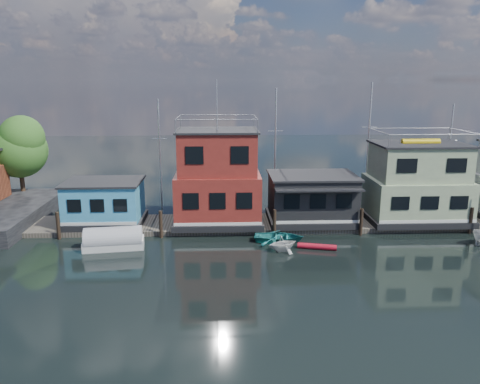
{
  "coord_description": "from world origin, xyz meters",
  "views": [
    {
      "loc": [
        -8.21,
        -26.28,
        12.2
      ],
      "look_at": [
        -6.63,
        12.0,
        3.0
      ],
      "focal_mm": 35.0,
      "sensor_mm": 36.0,
      "label": 1
    }
  ],
  "objects_px": {
    "houseboat_red": "(218,179)",
    "houseboat_green": "(417,184)",
    "houseboat_blue": "(105,203)",
    "dinghy_teal": "(279,237)",
    "dinghy_white": "(283,243)",
    "red_kayak": "(317,247)",
    "tarp_runabout": "(114,240)",
    "houseboat_dark": "(312,198)"
  },
  "relations": [
    {
      "from": "houseboat_green",
      "to": "red_kayak",
      "type": "height_order",
      "value": "houseboat_green"
    },
    {
      "from": "houseboat_blue",
      "to": "houseboat_dark",
      "type": "relative_size",
      "value": 0.86
    },
    {
      "from": "houseboat_red",
      "to": "tarp_runabout",
      "type": "distance_m",
      "value": 9.88
    },
    {
      "from": "houseboat_red",
      "to": "dinghy_teal",
      "type": "distance_m",
      "value": 7.31
    },
    {
      "from": "tarp_runabout",
      "to": "red_kayak",
      "type": "xyz_separation_m",
      "value": [
        15.05,
        -0.78,
        -0.45
      ]
    },
    {
      "from": "houseboat_red",
      "to": "houseboat_green",
      "type": "xyz_separation_m",
      "value": [
        17.0,
        0.0,
        -0.55
      ]
    },
    {
      "from": "houseboat_blue",
      "to": "dinghy_white",
      "type": "relative_size",
      "value": 2.78
    },
    {
      "from": "houseboat_blue",
      "to": "houseboat_green",
      "type": "xyz_separation_m",
      "value": [
        26.5,
        0.0,
        1.34
      ]
    },
    {
      "from": "dinghy_white",
      "to": "red_kayak",
      "type": "bearing_deg",
      "value": -106.92
    },
    {
      "from": "houseboat_red",
      "to": "houseboat_dark",
      "type": "distance_m",
      "value": 8.18
    },
    {
      "from": "red_kayak",
      "to": "houseboat_red",
      "type": "bearing_deg",
      "value": 155.47
    },
    {
      "from": "houseboat_red",
      "to": "red_kayak",
      "type": "height_order",
      "value": "houseboat_red"
    },
    {
      "from": "houseboat_red",
      "to": "dinghy_white",
      "type": "relative_size",
      "value": 5.15
    },
    {
      "from": "houseboat_blue",
      "to": "dinghy_teal",
      "type": "height_order",
      "value": "houseboat_blue"
    },
    {
      "from": "houseboat_red",
      "to": "tarp_runabout",
      "type": "xyz_separation_m",
      "value": [
        -7.72,
        -5.11,
        -3.44
      ]
    },
    {
      "from": "dinghy_teal",
      "to": "dinghy_white",
      "type": "relative_size",
      "value": 1.65
    },
    {
      "from": "dinghy_teal",
      "to": "houseboat_dark",
      "type": "bearing_deg",
      "value": -31.25
    },
    {
      "from": "houseboat_green",
      "to": "red_kayak",
      "type": "bearing_deg",
      "value": -148.63
    },
    {
      "from": "tarp_runabout",
      "to": "red_kayak",
      "type": "bearing_deg",
      "value": -10.33
    },
    {
      "from": "houseboat_dark",
      "to": "dinghy_teal",
      "type": "height_order",
      "value": "houseboat_dark"
    },
    {
      "from": "houseboat_dark",
      "to": "dinghy_teal",
      "type": "xyz_separation_m",
      "value": [
        -3.3,
        -4.17,
        -2.02
      ]
    },
    {
      "from": "dinghy_teal",
      "to": "dinghy_white",
      "type": "xyz_separation_m",
      "value": [
        0.02,
        -1.97,
        0.21
      ]
    },
    {
      "from": "tarp_runabout",
      "to": "dinghy_white",
      "type": "height_order",
      "value": "tarp_runabout"
    },
    {
      "from": "houseboat_green",
      "to": "red_kayak",
      "type": "xyz_separation_m",
      "value": [
        -9.67,
        -5.89,
        -3.34
      ]
    },
    {
      "from": "houseboat_dark",
      "to": "houseboat_green",
      "type": "distance_m",
      "value": 9.07
    },
    {
      "from": "red_kayak",
      "to": "tarp_runabout",
      "type": "bearing_deg",
      "value": -168.72
    },
    {
      "from": "houseboat_dark",
      "to": "tarp_runabout",
      "type": "relative_size",
      "value": 1.63
    },
    {
      "from": "houseboat_blue",
      "to": "red_kayak",
      "type": "height_order",
      "value": "houseboat_blue"
    },
    {
      "from": "houseboat_blue",
      "to": "dinghy_white",
      "type": "xyz_separation_m",
      "value": [
        14.22,
        -6.16,
        -1.6
      ]
    },
    {
      "from": "houseboat_blue",
      "to": "tarp_runabout",
      "type": "distance_m",
      "value": 5.63
    },
    {
      "from": "houseboat_dark",
      "to": "tarp_runabout",
      "type": "height_order",
      "value": "houseboat_dark"
    },
    {
      "from": "houseboat_dark",
      "to": "dinghy_white",
      "type": "bearing_deg",
      "value": -118.07
    },
    {
      "from": "houseboat_red",
      "to": "houseboat_green",
      "type": "height_order",
      "value": "houseboat_red"
    },
    {
      "from": "houseboat_red",
      "to": "dinghy_teal",
      "type": "bearing_deg",
      "value": -41.7
    },
    {
      "from": "houseboat_green",
      "to": "dinghy_white",
      "type": "xyz_separation_m",
      "value": [
        -12.28,
        -6.16,
        -2.94
      ]
    },
    {
      "from": "houseboat_red",
      "to": "houseboat_dark",
      "type": "relative_size",
      "value": 1.6
    },
    {
      "from": "houseboat_dark",
      "to": "tarp_runabout",
      "type": "distance_m",
      "value": 16.62
    },
    {
      "from": "dinghy_teal",
      "to": "red_kayak",
      "type": "relative_size",
      "value": 1.33
    },
    {
      "from": "houseboat_blue",
      "to": "houseboat_dark",
      "type": "distance_m",
      "value": 17.5
    },
    {
      "from": "tarp_runabout",
      "to": "houseboat_red",
      "type": "bearing_deg",
      "value": 26.15
    },
    {
      "from": "dinghy_teal",
      "to": "tarp_runabout",
      "type": "bearing_deg",
      "value": 101.34
    },
    {
      "from": "houseboat_red",
      "to": "red_kayak",
      "type": "distance_m",
      "value": 10.18
    }
  ]
}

